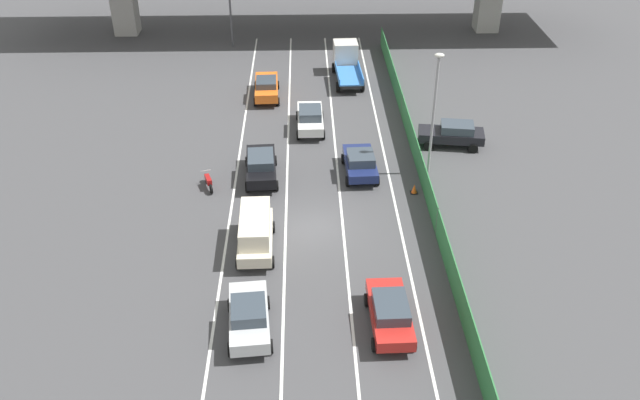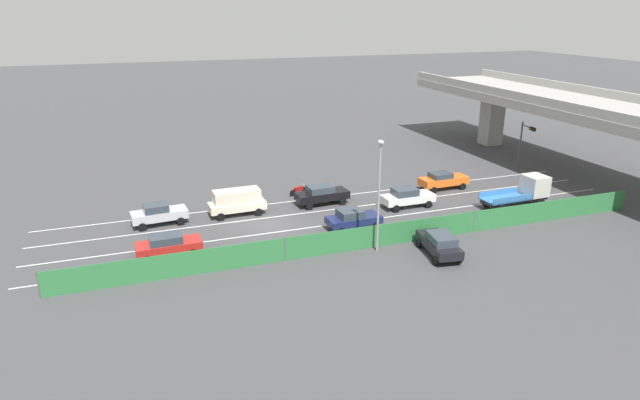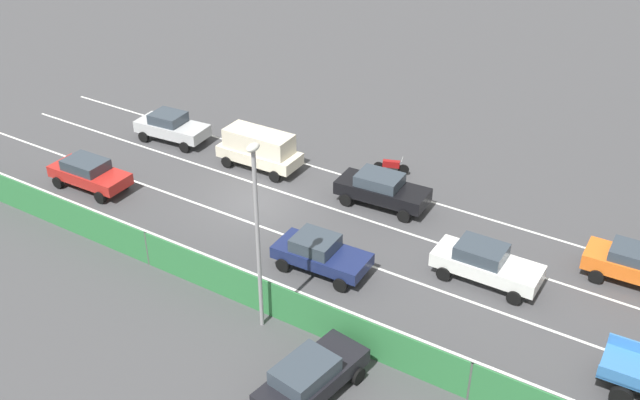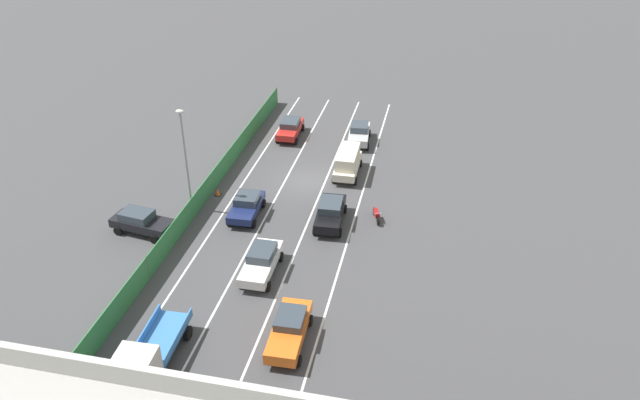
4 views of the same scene
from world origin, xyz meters
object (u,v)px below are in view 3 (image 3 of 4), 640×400
car_sedan_white (485,263)px  car_van_cream (259,148)px  car_sedan_red (89,173)px  car_taxi_orange (640,266)px  parked_sedan_dark (310,377)px  car_sedan_navy (320,253)px  car_sedan_black (382,189)px  motorcycle (391,166)px  street_lamp (257,223)px  traffic_cone (234,284)px  car_sedan_silver (171,126)px

car_sedan_white → car_van_cream: size_ratio=0.99×
car_sedan_red → car_taxi_orange: car_taxi_orange is taller
parked_sedan_dark → car_sedan_white: bearing=164.5°
car_sedan_navy → car_sedan_red: (0.30, -14.00, 0.02)m
car_sedan_black → car_sedan_red: bearing=-64.5°
car_taxi_orange → parked_sedan_dark: 15.40m
car_taxi_orange → motorcycle: car_taxi_orange is taller
car_taxi_orange → parked_sedan_dark: bearing=-32.7°
car_sedan_black → street_lamp: bearing=1.6°
motorcycle → street_lamp: bearing=5.8°
motorcycle → street_lamp: street_lamp is taller
parked_sedan_dark → street_lamp: bearing=-120.8°
motorcycle → car_sedan_navy: bearing=8.4°
car_sedan_white → car_sedan_red: car_sedan_white is taller
street_lamp → traffic_cone: street_lamp is taller
car_sedan_navy → car_taxi_orange: 13.63m
motorcycle → traffic_cone: motorcycle is taller
car_van_cream → traffic_cone: 10.86m
street_lamp → car_sedan_white: bearing=139.3°
car_sedan_white → car_sedan_navy: bearing=-64.3°
car_sedan_black → parked_sedan_dark: car_sedan_black is taller
car_sedan_white → motorcycle: (-6.38, -7.79, -0.47)m
car_sedan_silver → street_lamp: bearing=53.3°
car_sedan_red → car_sedan_black: bearing=115.5°
car_sedan_white → parked_sedan_dark: car_sedan_white is taller
car_sedan_red → parked_sedan_dark: size_ratio=0.97×
car_sedan_silver → car_van_cream: bearing=90.3°
car_taxi_orange → car_sedan_navy: bearing=-62.0°
car_sedan_red → street_lamp: size_ratio=0.56×
car_sedan_silver → car_sedan_white: bearing=81.4°
car_sedan_black → car_van_cream: size_ratio=1.01×
car_sedan_silver → parked_sedan_dark: car_sedan_silver is taller
car_sedan_black → traffic_cone: bearing=-12.2°
car_sedan_white → car_sedan_silver: 20.75m
car_sedan_navy → car_sedan_red: 14.00m
car_sedan_silver → parked_sedan_dark: (12.73, 17.83, -0.00)m
car_sedan_silver → car_sedan_red: 6.46m
parked_sedan_dark → car_taxi_orange: bearing=147.3°
parked_sedan_dark → car_sedan_black: bearing=-162.6°
car_sedan_white → parked_sedan_dark: bearing=-15.5°
parked_sedan_dark → street_lamp: 5.80m
motorcycle → traffic_cone: (12.59, -0.93, -0.18)m
car_sedan_navy → traffic_cone: 3.95m
car_van_cream → parked_sedan_dark: (12.76, 11.51, -0.30)m
motorcycle → street_lamp: size_ratio=0.23×
car_sedan_white → car_sedan_black: car_sedan_white is taller
car_van_cream → motorcycle: size_ratio=2.50×
car_sedan_silver → traffic_cone: bearing=51.8°
car_sedan_navy → street_lamp: street_lamp is taller
street_lamp → car_taxi_orange: bearing=131.8°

